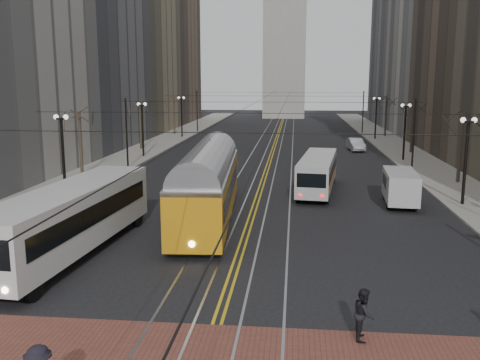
% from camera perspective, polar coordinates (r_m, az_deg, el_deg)
% --- Properties ---
extents(ground, '(260.00, 260.00, 0.00)m').
position_cam_1_polar(ground, '(19.86, -2.09, -13.95)').
color(ground, black).
rests_on(ground, ground).
extents(sidewalk_left, '(5.00, 140.00, 0.15)m').
position_cam_1_polar(sidewalk_left, '(65.79, -9.66, 3.36)').
color(sidewalk_left, gray).
rests_on(sidewalk_left, ground).
extents(sidewalk_right, '(5.00, 140.00, 0.15)m').
position_cam_1_polar(sidewalk_right, '(64.62, 16.95, 2.92)').
color(sidewalk_right, gray).
rests_on(sidewalk_right, ground).
extents(streetcar_rails, '(4.80, 130.00, 0.02)m').
position_cam_1_polar(streetcar_rails, '(63.47, 3.53, 3.16)').
color(streetcar_rails, gray).
rests_on(streetcar_rails, ground).
extents(centre_lines, '(0.42, 130.00, 0.01)m').
position_cam_1_polar(centre_lines, '(63.47, 3.53, 3.17)').
color(centre_lines, gold).
rests_on(centre_lines, ground).
extents(building_left_mid, '(16.00, 20.00, 34.00)m').
position_cam_1_polar(building_left_mid, '(70.30, -18.56, 17.27)').
color(building_left_mid, slate).
rests_on(building_left_mid, ground).
extents(building_left_far, '(16.00, 20.00, 40.00)m').
position_cam_1_polar(building_left_far, '(108.23, -9.60, 16.75)').
color(building_left_far, brown).
rests_on(building_left_far, ground).
extents(building_right_far, '(16.00, 20.00, 40.00)m').
position_cam_1_polar(building_right_far, '(107.03, 19.02, 16.40)').
color(building_right_far, slate).
rests_on(building_right_far, ground).
extents(lamp_posts, '(27.60, 57.20, 5.60)m').
position_cam_1_polar(lamp_posts, '(47.01, 2.73, 3.98)').
color(lamp_posts, black).
rests_on(lamp_posts, ground).
extents(street_trees, '(31.68, 53.28, 5.60)m').
position_cam_1_polar(street_trees, '(53.47, 3.12, 4.78)').
color(street_trees, '#382D23').
rests_on(street_trees, ground).
extents(trolley_wires, '(25.96, 120.00, 6.60)m').
position_cam_1_polar(trolley_wires, '(52.96, 3.11, 5.78)').
color(trolley_wires, black).
rests_on(trolley_wires, ground).
extents(transit_bus, '(3.78, 13.25, 3.27)m').
position_cam_1_polar(transit_bus, '(26.66, -17.59, -4.26)').
color(transit_bus, silver).
rests_on(transit_bus, ground).
extents(streetcar, '(3.72, 15.15, 3.54)m').
position_cam_1_polar(streetcar, '(31.59, -3.45, -1.23)').
color(streetcar, orange).
rests_on(streetcar, ground).
extents(rear_bus, '(3.44, 10.43, 2.67)m').
position_cam_1_polar(rear_bus, '(40.22, 8.28, 0.63)').
color(rear_bus, '#BABABA').
rests_on(rear_bus, ground).
extents(cargo_van, '(2.34, 5.24, 2.26)m').
position_cam_1_polar(cargo_van, '(37.19, 16.71, -0.86)').
color(cargo_van, silver).
rests_on(cargo_van, ground).
extents(sedan_grey, '(1.70, 4.09, 1.38)m').
position_cam_1_polar(sedan_grey, '(52.32, 7.59, 2.25)').
color(sedan_grey, '#42454A').
rests_on(sedan_grey, ground).
extents(sedan_silver, '(2.03, 4.57, 1.46)m').
position_cam_1_polar(sedan_silver, '(64.60, 12.22, 3.72)').
color(sedan_silver, '#B0B1B8').
rests_on(sedan_silver, ground).
extents(pedestrian_c, '(0.72, 0.89, 1.71)m').
position_cam_1_polar(pedestrian_c, '(18.12, 13.06, -13.74)').
color(pedestrian_c, black).
rests_on(pedestrian_c, crosswalk_band).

